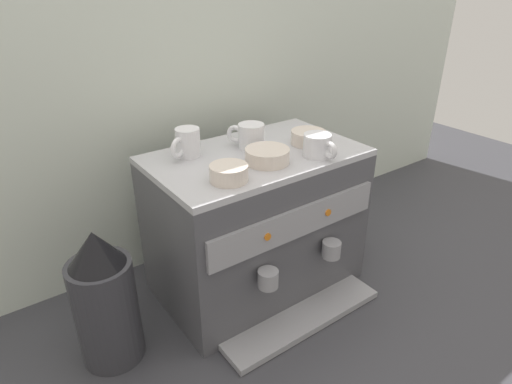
{
  "coord_description": "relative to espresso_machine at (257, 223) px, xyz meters",
  "views": [
    {
      "loc": [
        -0.69,
        -0.95,
        0.93
      ],
      "look_at": [
        0.0,
        0.0,
        0.33
      ],
      "focal_mm": 30.71,
      "sensor_mm": 36.0,
      "label": 1
    }
  ],
  "objects": [
    {
      "name": "ceramic_cup_0",
      "position": [
        0.01,
        0.05,
        0.27
      ],
      "size": [
        0.09,
        0.11,
        0.07
      ],
      "color": "white",
      "rests_on": "espresso_machine"
    },
    {
      "name": "ceramic_cup_2",
      "position": [
        0.13,
        -0.12,
        0.26
      ],
      "size": [
        0.08,
        0.11,
        0.06
      ],
      "color": "white",
      "rests_on": "espresso_machine"
    },
    {
      "name": "tiled_backsplash_wall",
      "position": [
        0.0,
        0.33,
        0.23
      ],
      "size": [
        2.8,
        0.03,
        0.91
      ],
      "primitive_type": "cube",
      "color": "silver",
      "rests_on": "ground_plane"
    },
    {
      "name": "ground_plane",
      "position": [
        0.0,
        0.0,
        -0.23
      ],
      "size": [
        4.0,
        4.0,
        0.0
      ],
      "primitive_type": "plane",
      "color": "#38383D"
    },
    {
      "name": "ceramic_bowl_2",
      "position": [
        -0.02,
        -0.07,
        0.25
      ],
      "size": [
        0.12,
        0.12,
        0.04
      ],
      "color": "beige",
      "rests_on": "espresso_machine"
    },
    {
      "name": "ceramic_bowl_1",
      "position": [
        0.17,
        -0.03,
        0.25
      ],
      "size": [
        0.1,
        0.1,
        0.04
      ],
      "color": "beige",
      "rests_on": "espresso_machine"
    },
    {
      "name": "milk_pitcher",
      "position": [
        0.42,
        -0.0,
        -0.16
      ],
      "size": [
        0.1,
        0.1,
        0.13
      ],
      "primitive_type": "cylinder",
      "color": "#B7B7BC",
      "rests_on": "ground_plane"
    },
    {
      "name": "espresso_machine",
      "position": [
        0.0,
        0.0,
        0.0
      ],
      "size": [
        0.62,
        0.48,
        0.46
      ],
      "color": "#4C4C51",
      "rests_on": "ground_plane"
    },
    {
      "name": "coffee_grinder",
      "position": [
        -0.49,
        -0.02,
        -0.04
      ],
      "size": [
        0.16,
        0.16,
        0.39
      ],
      "color": "#333338",
      "rests_on": "ground_plane"
    },
    {
      "name": "ceramic_bowl_0",
      "position": [
        -0.16,
        -0.11,
        0.25
      ],
      "size": [
        0.1,
        0.1,
        0.04
      ],
      "color": "beige",
      "rests_on": "espresso_machine"
    },
    {
      "name": "ceramic_cup_1",
      "position": [
        -0.17,
        0.1,
        0.27
      ],
      "size": [
        0.11,
        0.08,
        0.08
      ],
      "color": "white",
      "rests_on": "espresso_machine"
    }
  ]
}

